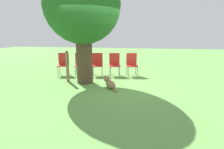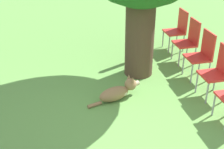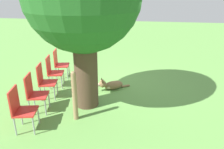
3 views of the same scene
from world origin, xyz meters
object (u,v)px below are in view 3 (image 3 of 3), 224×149
Objects in this scene: dog at (111,85)px; red_chair_3 at (34,92)px; red_chair_0 at (59,62)px; red_chair_4 at (20,107)px; red_chair_2 at (44,79)px; red_chair_1 at (53,70)px; fence_post at (75,96)px.

red_chair_3 reaches higher than dog.
red_chair_4 is (-0.37, 2.89, 0.00)m from red_chair_0.
red_chair_2 is at bearing 84.42° from red_chair_3.
red_chair_4 is (-0.28, 2.17, 0.00)m from red_chair_1.
red_chair_3 is at bearing -95.58° from red_chair_2.
red_chair_2 is (-0.18, 1.45, 0.00)m from red_chair_0.
red_chair_1 is 2.19m from red_chair_4.
fence_post is 1.05m from red_chair_3.
red_chair_0 is 1.00× the size of red_chair_1.
dog is 0.98× the size of red_chair_0.
dog is 2.70m from red_chair_4.
red_chair_0 is 2.92m from red_chair_4.
dog is 1.97m from red_chair_0.
fence_post is 2.66m from red_chair_0.
red_chair_1 is (1.73, 0.08, 0.39)m from dog.
dog is 1.77m from red_chair_1.
red_chair_4 is (-0.18, 1.45, 0.00)m from red_chair_2.
dog is 0.98× the size of red_chair_2.
red_chair_1 is 1.00× the size of red_chair_4.
red_chair_1 and red_chair_2 have the same top height.
fence_post reaches higher than dog.
red_chair_2 is at bearing -95.58° from red_chair_0.
red_chair_2 is 0.73m from red_chair_3.
dog is at bearing -10.16° from red_chair_1.
red_chair_3 is at bearing -95.58° from red_chair_0.
red_chair_2 is at bearing 84.42° from red_chair_4.
red_chair_0 is 1.00× the size of red_chair_2.
red_chair_0 is at bearing 84.42° from red_chair_2.
dog is 1.80m from fence_post.
red_chair_2 is at bearing -4.51° from dog.
fence_post is at bearing 42.45° from dog.
red_chair_0 is at bearing 84.42° from red_chair_1.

